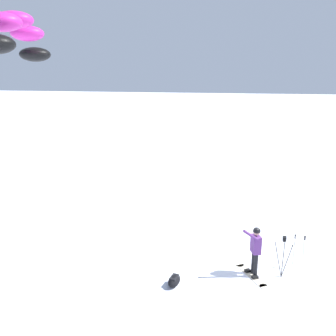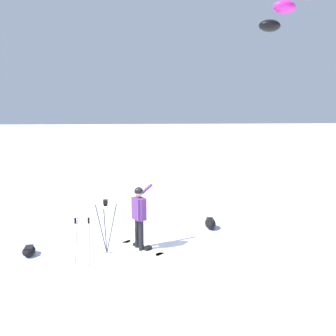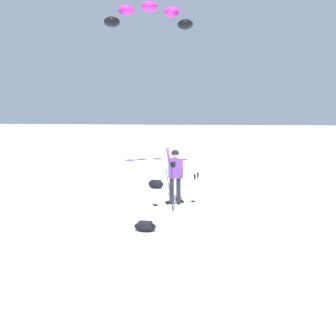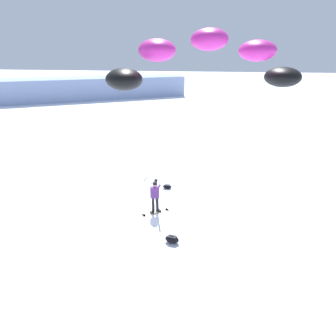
{
  "view_description": "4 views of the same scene",
  "coord_description": "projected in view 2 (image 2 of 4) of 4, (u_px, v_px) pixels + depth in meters",
  "views": [
    {
      "loc": [
        0.75,
        -11.93,
        6.57
      ],
      "look_at": [
        -2.22,
        -2.12,
        3.94
      ],
      "focal_mm": 37.55,
      "sensor_mm": 36.0,
      "label": 1
    },
    {
      "loc": [
        1.13,
        8.41,
        3.69
      ],
      "look_at": [
        -0.46,
        -1.39,
        2.18
      ],
      "focal_mm": 36.69,
      "sensor_mm": 36.0,
      "label": 2
    },
    {
      "loc": [
        11.63,
        1.99,
        2.73
      ],
      "look_at": [
        0.53,
        -0.98,
        1.18
      ],
      "focal_mm": 39.28,
      "sensor_mm": 36.0,
      "label": 3
    },
    {
      "loc": [
        -12.35,
        -4.14,
        7.72
      ],
      "look_at": [
        -1.73,
        -1.91,
        3.45
      ],
      "focal_mm": 30.34,
      "sensor_mm": 36.0,
      "label": 4
    }
  ],
  "objects": [
    {
      "name": "ground_plane",
      "position": [
        159.0,
        259.0,
        8.94
      ],
      "size": [
        300.0,
        300.0,
        0.0
      ],
      "primitive_type": "plane",
      "color": "white"
    },
    {
      "name": "snowboarder",
      "position": [
        139.0,
        211.0,
        9.45
      ],
      "size": [
        0.64,
        0.65,
        1.8
      ],
      "color": "black",
      "rests_on": "ground_plane"
    },
    {
      "name": "snowboard",
      "position": [
        142.0,
        247.0,
        9.66
      ],
      "size": [
        1.2,
        1.46,
        0.1
      ],
      "color": "beige",
      "rests_on": "ground_plane"
    },
    {
      "name": "traction_kite",
      "position": [
        309.0,
        4.0,
        12.3
      ],
      "size": [
        2.55,
        4.33,
        1.2
      ],
      "color": "black"
    },
    {
      "name": "gear_bag_large",
      "position": [
        210.0,
        223.0,
        11.33
      ],
      "size": [
        0.42,
        0.66,
        0.34
      ],
      "color": "black",
      "rests_on": "ground_plane"
    },
    {
      "name": "camera_tripod",
      "position": [
        106.0,
        216.0,
        9.15
      ],
      "size": [
        0.59,
        0.48,
        1.49
      ],
      "color": "#262628",
      "rests_on": "ground_plane"
    },
    {
      "name": "gear_bag_small",
      "position": [
        29.0,
        251.0,
        9.15
      ],
      "size": [
        0.37,
        0.56,
        0.24
      ],
      "color": "black",
      "rests_on": "ground_plane"
    },
    {
      "name": "ski_poles",
      "position": [
        83.0,
        235.0,
        8.33
      ],
      "size": [
        0.4,
        0.28,
        1.24
      ],
      "color": "gray",
      "rests_on": "ground_plane"
    }
  ]
}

